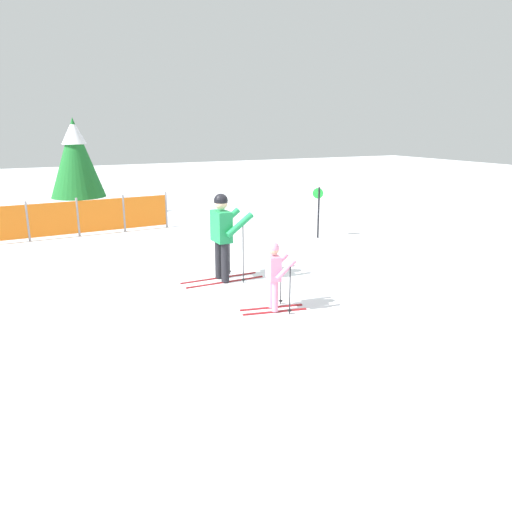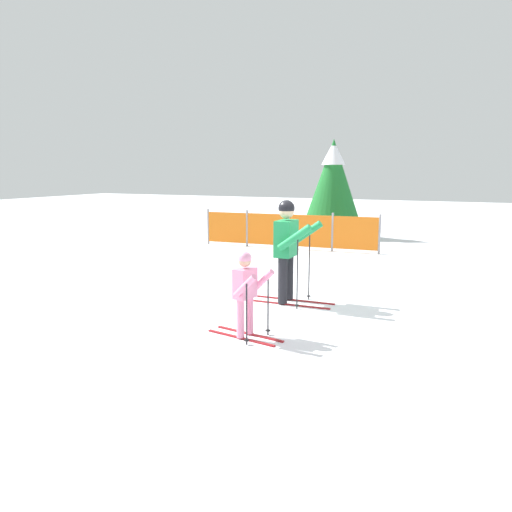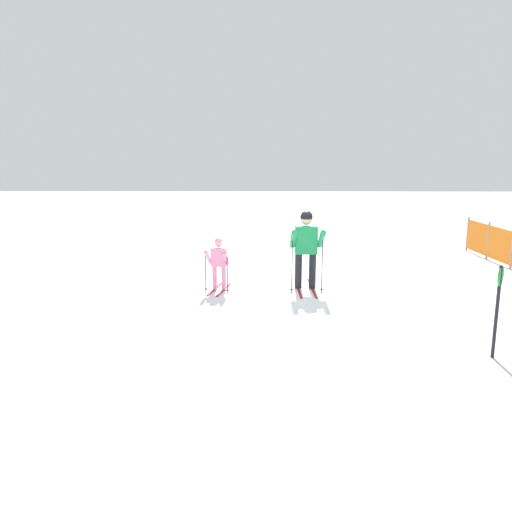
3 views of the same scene
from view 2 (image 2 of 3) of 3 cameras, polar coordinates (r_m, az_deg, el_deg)
name	(u,v)px [view 2 (image 2 of 3)]	position (r m, az deg, el deg)	size (l,w,h in m)	color
ground_plane	(296,308)	(8.08, 4.57, -5.91)	(60.00, 60.00, 0.00)	white
skier_adult	(288,242)	(8.19, 3.64, 1.61)	(1.62, 0.72, 1.71)	maroon
skier_child	(246,288)	(6.51, -1.15, -3.65)	(1.10, 0.55, 1.15)	maroon
safety_fence	(288,230)	(13.98, 3.72, 2.97)	(5.05, 0.32, 1.05)	gray
conifer_far	(333,177)	(16.57, 8.80, 8.93)	(1.71, 1.71, 3.17)	#4C3823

